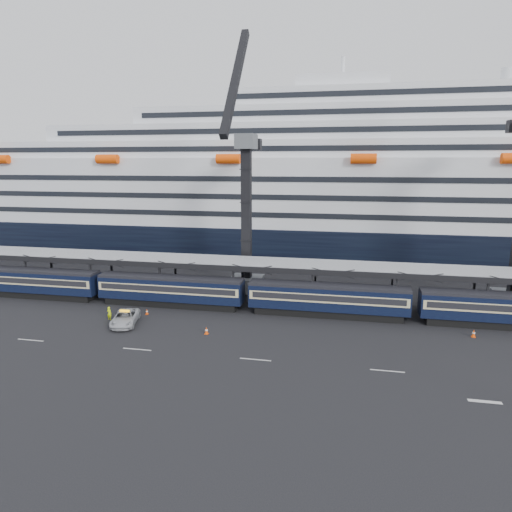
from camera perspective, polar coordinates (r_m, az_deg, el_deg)
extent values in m
plane|color=black|center=(47.29, 18.20, -11.63)|extent=(260.00, 260.00, 0.00)
cube|color=beige|center=(53.83, -26.35, -9.40)|extent=(3.00, 0.15, 0.02)
cube|color=beige|center=(47.67, -14.63, -11.22)|extent=(3.00, 0.15, 0.02)
cube|color=beige|center=(43.99, -0.07, -12.81)|extent=(3.00, 0.15, 0.02)
cube|color=beige|center=(43.43, 16.10, -13.63)|extent=(3.00, 0.15, 0.02)
cube|color=beige|center=(41.14, 26.69, -15.95)|extent=(2.50, 0.40, 0.02)
cube|color=black|center=(70.13, -25.92, -4.25)|extent=(17.48, 2.40, 0.90)
cube|color=black|center=(69.69, -26.05, -2.83)|extent=(19.00, 2.80, 2.70)
cube|color=beige|center=(69.63, -26.08, -2.59)|extent=(18.62, 2.92, 1.05)
cube|color=black|center=(69.61, -26.08, -2.55)|extent=(17.86, 2.98, 0.70)
cube|color=black|center=(69.37, -26.16, -1.63)|extent=(19.00, 2.50, 0.35)
cube|color=black|center=(60.30, -10.54, -5.71)|extent=(17.48, 2.40, 0.90)
cube|color=black|center=(59.79, -10.61, -4.07)|extent=(19.00, 2.80, 2.70)
cube|color=beige|center=(59.71, -10.62, -3.79)|extent=(18.62, 2.92, 1.05)
cube|color=black|center=(59.70, -10.62, -3.74)|extent=(17.86, 2.98, 0.70)
cube|color=black|center=(59.41, -10.66, -2.67)|extent=(19.00, 2.50, 0.35)
cube|color=black|center=(56.16, 8.90, -6.96)|extent=(17.48, 2.40, 0.90)
cube|color=black|center=(55.62, 8.95, -5.20)|extent=(19.00, 2.80, 2.70)
cube|color=beige|center=(55.53, 8.96, -4.91)|extent=(18.62, 2.92, 1.05)
cube|color=black|center=(55.52, 8.97, -4.86)|extent=(17.86, 2.98, 0.70)
cube|color=black|center=(55.21, 9.00, -3.71)|extent=(19.00, 2.50, 0.35)
cube|color=black|center=(58.92, 28.88, -7.42)|extent=(17.48, 2.40, 0.90)
cube|color=black|center=(58.40, 29.05, -5.74)|extent=(19.00, 2.80, 2.70)
cube|color=beige|center=(58.32, 29.08, -5.46)|extent=(18.62, 2.92, 1.05)
cube|color=black|center=(58.31, 29.08, -5.41)|extent=(17.86, 2.98, 0.70)
cube|color=black|center=(58.01, 29.20, -4.33)|extent=(19.00, 2.50, 0.35)
cube|color=gray|center=(58.96, 17.03, -1.45)|extent=(130.00, 6.00, 0.25)
cube|color=black|center=(56.12, 17.29, -2.43)|extent=(130.00, 0.25, 0.70)
cube|color=black|center=(61.94, 16.76, -1.10)|extent=(130.00, 0.25, 0.70)
cube|color=black|center=(71.73, -26.78, -2.14)|extent=(0.25, 0.25, 5.40)
cube|color=black|center=(76.06, -24.20, -1.19)|extent=(0.25, 0.25, 5.40)
cube|color=black|center=(66.06, -19.93, -2.67)|extent=(0.25, 0.25, 5.40)
cube|color=black|center=(70.74, -17.60, -1.60)|extent=(0.25, 0.25, 5.40)
cube|color=black|center=(61.50, -11.93, -3.25)|extent=(0.25, 0.25, 5.40)
cube|color=black|center=(66.51, -10.03, -2.05)|extent=(0.25, 0.25, 5.40)
cube|color=black|center=(58.32, -2.86, -3.82)|extent=(0.25, 0.25, 5.40)
cube|color=black|center=(63.58, -1.61, -2.51)|extent=(0.25, 0.25, 5.40)
cube|color=black|center=(56.75, 7.00, -4.33)|extent=(0.25, 0.25, 5.40)
cube|color=black|center=(62.14, 7.42, -2.94)|extent=(0.25, 0.25, 5.40)
cube|color=black|center=(56.92, 17.12, -4.72)|extent=(0.25, 0.25, 5.40)
cube|color=black|center=(62.29, 16.65, -3.30)|extent=(0.25, 0.25, 5.40)
cube|color=black|center=(58.81, 26.89, -4.96)|extent=(0.25, 0.25, 5.40)
cube|color=black|center=(64.03, 25.60, -3.57)|extent=(0.25, 0.25, 5.40)
cube|color=black|center=(90.64, 15.13, 1.86)|extent=(200.00, 28.00, 7.00)
cube|color=white|center=(89.59, 15.45, 7.86)|extent=(190.00, 26.88, 12.00)
cube|color=white|center=(89.47, 15.72, 12.66)|extent=(160.00, 24.64, 3.00)
cube|color=black|center=(77.14, 16.35, 12.86)|extent=(153.60, 0.12, 0.90)
cube|color=white|center=(89.60, 15.82, 14.57)|extent=(124.00, 21.84, 3.00)
cube|color=black|center=(78.68, 16.40, 15.01)|extent=(119.04, 0.12, 0.90)
cube|color=white|center=(89.83, 15.93, 16.48)|extent=(90.00, 19.04, 3.00)
cube|color=black|center=(80.33, 16.44, 17.08)|extent=(86.40, 0.12, 0.90)
cube|color=white|center=(90.16, 16.04, 18.37)|extent=(56.00, 16.24, 3.00)
cube|color=black|center=(82.08, 16.49, 19.07)|extent=(53.76, 0.12, 0.90)
cube|color=white|center=(90.33, 10.75, 20.20)|extent=(16.00, 12.00, 2.50)
cylinder|color=white|center=(94.04, 29.09, 18.96)|extent=(2.80, 2.80, 3.00)
cylinder|color=#FF4C08|center=(86.17, -18.07, 11.45)|extent=(4.00, 1.60, 1.60)
cylinder|color=#FF4C08|center=(77.83, -3.49, 12.02)|extent=(4.00, 1.60, 1.60)
cylinder|color=#FF4C08|center=(75.23, 13.28, 11.76)|extent=(4.00, 1.60, 1.60)
cube|color=#505358|center=(66.08, -1.17, -3.48)|extent=(4.50, 4.50, 2.00)
cube|color=black|center=(64.21, -1.20, 5.17)|extent=(1.30, 1.30, 18.00)
cube|color=#505358|center=(63.87, -1.24, 14.12)|extent=(2.60, 3.20, 2.00)
cube|color=black|center=(58.99, -2.60, 21.06)|extent=(0.90, 12.26, 14.37)
cube|color=black|center=(66.33, -0.75, 14.02)|extent=(0.90, 5.04, 0.90)
cube|color=black|center=(68.79, -0.29, 13.77)|extent=(2.20, 1.60, 1.60)
cube|color=#505358|center=(66.97, 29.39, -4.81)|extent=(4.50, 4.50, 2.00)
imported|color=#ACAFB4|center=(54.65, -16.05, -7.45)|extent=(3.89, 6.06, 1.55)
imported|color=#D6F40C|center=(56.76, -17.87, -6.83)|extent=(0.63, 0.47, 1.59)
cube|color=#FF4C08|center=(57.75, -13.47, -7.07)|extent=(0.34, 0.34, 0.04)
cone|color=#FF4C08|center=(57.65, -13.49, -6.75)|extent=(0.29, 0.29, 0.65)
cylinder|color=white|center=(57.65, -13.49, -6.75)|extent=(0.24, 0.24, 0.11)
cube|color=#FF4C08|center=(50.32, -6.21, -9.64)|extent=(0.41, 0.41, 0.04)
cone|color=#FF4C08|center=(50.17, -6.22, -9.20)|extent=(0.35, 0.35, 0.78)
cylinder|color=white|center=(50.17, -6.22, -9.20)|extent=(0.29, 0.29, 0.13)
cube|color=#FF4C08|center=(54.39, 25.52, -9.10)|extent=(0.43, 0.43, 0.04)
cone|color=#FF4C08|center=(54.25, 25.56, -8.67)|extent=(0.36, 0.36, 0.81)
cylinder|color=white|center=(54.25, 25.56, -8.67)|extent=(0.30, 0.30, 0.13)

